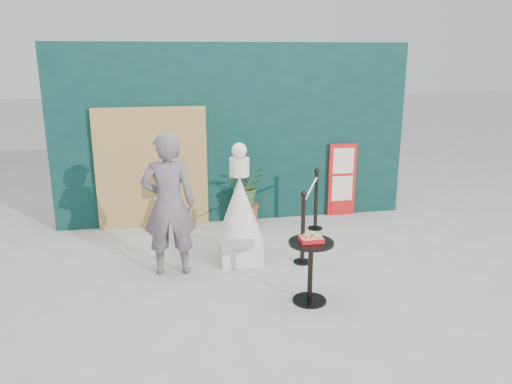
{
  "coord_description": "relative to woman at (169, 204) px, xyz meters",
  "views": [
    {
      "loc": [
        -1.24,
        -5.21,
        2.81
      ],
      "look_at": [
        0.0,
        1.2,
        1.0
      ],
      "focal_mm": 35.0,
      "sensor_mm": 36.0,
      "label": 1
    }
  ],
  "objects": [
    {
      "name": "cafe_table",
      "position": [
        1.57,
        -1.13,
        -0.45
      ],
      "size": [
        0.52,
        0.52,
        0.75
      ],
      "color": "black",
      "rests_on": "ground"
    },
    {
      "name": "bamboo_fence",
      "position": [
        -0.22,
        1.92,
        0.06
      ],
      "size": [
        1.8,
        0.08,
        2.0
      ],
      "primitive_type": "cube",
      "color": "tan",
      "rests_on": "ground"
    },
    {
      "name": "back_wall",
      "position": [
        1.18,
        2.13,
        0.56
      ],
      "size": [
        6.0,
        0.3,
        3.0
      ],
      "primitive_type": "cube",
      "color": "#092A29",
      "rests_on": "ground"
    },
    {
      "name": "woman",
      "position": [
        0.0,
        0.0,
        0.0
      ],
      "size": [
        0.71,
        0.49,
        1.89
      ],
      "primitive_type": "imported",
      "rotation": [
        0.0,
        0.0,
        3.08
      ],
      "color": "slate",
      "rests_on": "ground"
    },
    {
      "name": "planter",
      "position": [
        1.31,
        1.7,
        -0.35
      ],
      "size": [
        0.61,
        0.53,
        1.03
      ],
      "color": "brown",
      "rests_on": "ground"
    },
    {
      "name": "stanchion_barrier",
      "position": [
        2.09,
        0.63,
        -0.45
      ],
      "size": [
        0.84,
        1.54,
        1.03
      ],
      "color": "black",
      "rests_on": "ground"
    },
    {
      "name": "statue",
      "position": [
        0.95,
        0.2,
        -0.26
      ],
      "size": [
        0.66,
        0.66,
        1.68
      ],
      "color": "silver",
      "rests_on": "ground"
    },
    {
      "name": "ground",
      "position": [
        1.18,
        -1.02,
        -0.94
      ],
      "size": [
        60.0,
        60.0,
        0.0
      ],
      "primitive_type": "plane",
      "color": "#ADAAA5",
      "rests_on": "ground"
    },
    {
      "name": "menu_board",
      "position": [
        3.08,
        1.93,
        -0.29
      ],
      "size": [
        0.5,
        0.07,
        1.3
      ],
      "color": "red",
      "rests_on": "ground"
    },
    {
      "name": "food_basket",
      "position": [
        1.57,
        -1.13,
        -0.16
      ],
      "size": [
        0.26,
        0.19,
        0.11
      ],
      "color": "red",
      "rests_on": "cafe_table"
    }
  ]
}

